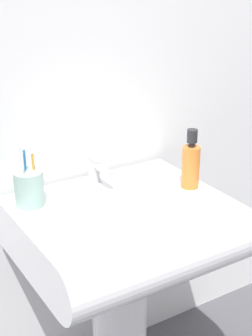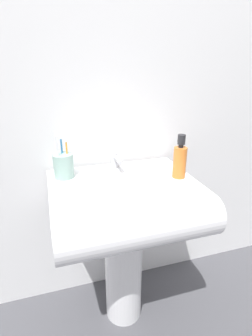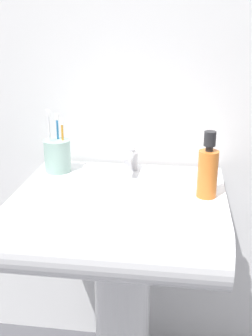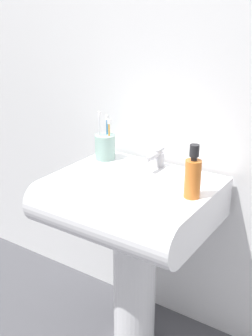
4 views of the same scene
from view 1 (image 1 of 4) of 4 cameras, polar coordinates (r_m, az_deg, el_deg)
wall_back at (r=1.60m, az=-5.88°, el=14.60°), size 5.00×0.05×2.40m
sink_pedestal at (r=1.76m, az=-0.72°, el=-17.08°), size 0.18×0.18×0.59m
sink_basin at (r=1.51m, az=0.35°, el=-7.28°), size 0.60×0.51×0.16m
faucet at (r=1.62m, az=-3.23°, el=-0.37°), size 0.04×0.13×0.08m
toothbrush_cup at (r=1.50m, az=-10.70°, el=-2.16°), size 0.08×0.08×0.20m
soap_bottle at (r=1.59m, az=7.19°, el=0.43°), size 0.06×0.06×0.19m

